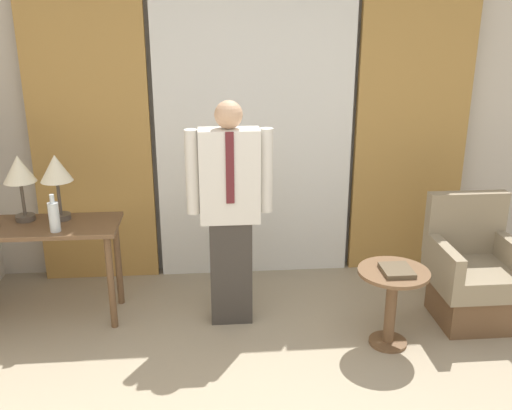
# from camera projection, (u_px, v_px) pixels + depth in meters

# --- Properties ---
(wall_back) EXTENTS (10.00, 0.06, 2.70)m
(wall_back) POSITION_uv_depth(u_px,v_px,m) (253.00, 117.00, 4.78)
(wall_back) COLOR beige
(wall_back) RESTS_ON ground_plane
(curtain_sheer_center) EXTENTS (1.62, 0.06, 2.58)m
(curtain_sheer_center) POSITION_uv_depth(u_px,v_px,m) (255.00, 127.00, 4.67)
(curtain_sheer_center) COLOR white
(curtain_sheer_center) RESTS_ON ground_plane
(curtain_drape_left) EXTENTS (0.95, 0.06, 2.58)m
(curtain_drape_left) POSITION_uv_depth(u_px,v_px,m) (90.00, 130.00, 4.57)
(curtain_drape_left) COLOR #B28442
(curtain_drape_left) RESTS_ON ground_plane
(curtain_drape_right) EXTENTS (0.95, 0.06, 2.58)m
(curtain_drape_right) POSITION_uv_depth(u_px,v_px,m) (412.00, 124.00, 4.78)
(curtain_drape_right) COLOR #B28442
(curtain_drape_right) RESTS_ON ground_plane
(desk) EXTENTS (1.11, 0.48, 0.75)m
(desk) POSITION_uv_depth(u_px,v_px,m) (42.00, 242.00, 4.11)
(desk) COLOR brown
(desk) RESTS_ON ground_plane
(table_lamp_left) EXTENTS (0.23, 0.23, 0.48)m
(table_lamp_left) POSITION_uv_depth(u_px,v_px,m) (19.00, 173.00, 4.04)
(table_lamp_left) COLOR #4C4238
(table_lamp_left) RESTS_ON desk
(table_lamp_right) EXTENTS (0.23, 0.23, 0.48)m
(table_lamp_right) POSITION_uv_depth(u_px,v_px,m) (56.00, 172.00, 4.06)
(table_lamp_right) COLOR #4C4238
(table_lamp_right) RESTS_ON desk
(bottle_near_edge) EXTENTS (0.07, 0.07, 0.27)m
(bottle_near_edge) POSITION_uv_depth(u_px,v_px,m) (54.00, 216.00, 3.91)
(bottle_near_edge) COLOR silver
(bottle_near_edge) RESTS_ON desk
(person) EXTENTS (0.60, 0.20, 1.64)m
(person) POSITION_uv_depth(u_px,v_px,m) (230.00, 207.00, 3.99)
(person) COLOR #38332D
(person) RESTS_ON ground_plane
(armchair) EXTENTS (0.60, 0.60, 0.93)m
(armchair) POSITION_uv_depth(u_px,v_px,m) (472.00, 277.00, 4.19)
(armchair) COLOR brown
(armchair) RESTS_ON ground_plane
(side_table) EXTENTS (0.48, 0.48, 0.56)m
(side_table) POSITION_uv_depth(u_px,v_px,m) (392.00, 295.00, 3.85)
(side_table) COLOR brown
(side_table) RESTS_ON ground_plane
(book) EXTENTS (0.20, 0.22, 0.03)m
(book) POSITION_uv_depth(u_px,v_px,m) (397.00, 270.00, 3.76)
(book) COLOR brown
(book) RESTS_ON side_table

